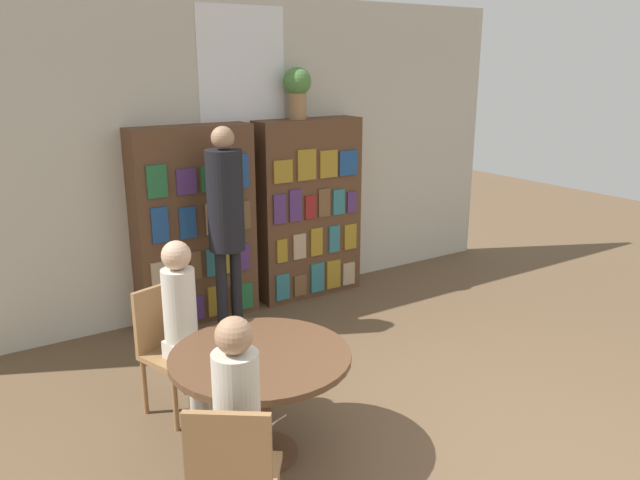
{
  "coord_description": "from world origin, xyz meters",
  "views": [
    {
      "loc": [
        -2.74,
        -1.98,
        2.4
      ],
      "look_at": [
        -0.16,
        1.93,
        1.05
      ],
      "focal_mm": 35.0,
      "sensor_mm": 36.0,
      "label": 1
    }
  ],
  "objects_px": {
    "reading_table": "(261,373)",
    "seated_reader_right": "(239,417)",
    "bookshelf_right": "(308,209)",
    "chair_near_camera": "(234,475)",
    "librarian_standing": "(226,210)",
    "seated_reader_left": "(185,322)",
    "flower_vase": "(297,88)",
    "bookshelf_left": "(195,226)",
    "chair_left_side": "(170,343)"
  },
  "relations": [
    {
      "from": "chair_near_camera",
      "to": "chair_left_side",
      "type": "distance_m",
      "value": 1.58
    },
    {
      "from": "flower_vase",
      "to": "seated_reader_left",
      "type": "relative_size",
      "value": 0.39
    },
    {
      "from": "bookshelf_right",
      "to": "librarian_standing",
      "type": "relative_size",
      "value": 0.98
    },
    {
      "from": "bookshelf_right",
      "to": "seated_reader_right",
      "type": "relative_size",
      "value": 1.47
    },
    {
      "from": "bookshelf_left",
      "to": "librarian_standing",
      "type": "distance_m",
      "value": 0.57
    },
    {
      "from": "bookshelf_left",
      "to": "seated_reader_right",
      "type": "height_order",
      "value": "bookshelf_left"
    },
    {
      "from": "seated_reader_left",
      "to": "seated_reader_right",
      "type": "distance_m",
      "value": 1.25
    },
    {
      "from": "reading_table",
      "to": "bookshelf_left",
      "type": "bearing_deg",
      "value": 76.84
    },
    {
      "from": "bookshelf_right",
      "to": "chair_near_camera",
      "type": "relative_size",
      "value": 2.04
    },
    {
      "from": "chair_near_camera",
      "to": "bookshelf_left",
      "type": "bearing_deg",
      "value": 106.98
    },
    {
      "from": "bookshelf_left",
      "to": "seated_reader_right",
      "type": "bearing_deg",
      "value": -108.49
    },
    {
      "from": "seated_reader_left",
      "to": "chair_near_camera",
      "type": "bearing_deg",
      "value": 59.59
    },
    {
      "from": "chair_left_side",
      "to": "seated_reader_left",
      "type": "height_order",
      "value": "seated_reader_left"
    },
    {
      "from": "seated_reader_right",
      "to": "flower_vase",
      "type": "bearing_deg",
      "value": 90.27
    },
    {
      "from": "bookshelf_right",
      "to": "chair_left_side",
      "type": "distance_m",
      "value": 2.54
    },
    {
      "from": "reading_table",
      "to": "librarian_standing",
      "type": "height_order",
      "value": "librarian_standing"
    },
    {
      "from": "chair_left_side",
      "to": "bookshelf_right",
      "type": "bearing_deg",
      "value": -162.62
    },
    {
      "from": "chair_left_side",
      "to": "librarian_standing",
      "type": "distance_m",
      "value": 1.44
    },
    {
      "from": "bookshelf_right",
      "to": "reading_table",
      "type": "distance_m",
      "value": 2.92
    },
    {
      "from": "bookshelf_right",
      "to": "flower_vase",
      "type": "relative_size",
      "value": 3.7
    },
    {
      "from": "bookshelf_left",
      "to": "flower_vase",
      "type": "bearing_deg",
      "value": 0.24
    },
    {
      "from": "chair_left_side",
      "to": "librarian_standing",
      "type": "height_order",
      "value": "librarian_standing"
    },
    {
      "from": "seated_reader_left",
      "to": "bookshelf_right",
      "type": "bearing_deg",
      "value": -158.65
    },
    {
      "from": "flower_vase",
      "to": "seated_reader_left",
      "type": "distance_m",
      "value": 2.86
    },
    {
      "from": "flower_vase",
      "to": "chair_near_camera",
      "type": "relative_size",
      "value": 0.55
    },
    {
      "from": "flower_vase",
      "to": "reading_table",
      "type": "xyz_separation_m",
      "value": [
        -1.67,
        -2.28,
        -1.57
      ]
    },
    {
      "from": "flower_vase",
      "to": "reading_table",
      "type": "height_order",
      "value": "flower_vase"
    },
    {
      "from": "bookshelf_right",
      "to": "seated_reader_left",
      "type": "relative_size",
      "value": 1.45
    },
    {
      "from": "bookshelf_left",
      "to": "seated_reader_left",
      "type": "relative_size",
      "value": 1.45
    },
    {
      "from": "librarian_standing",
      "to": "seated_reader_left",
      "type": "bearing_deg",
      "value": -127.02
    },
    {
      "from": "flower_vase",
      "to": "librarian_standing",
      "type": "xyz_separation_m",
      "value": [
        -1.04,
        -0.51,
        -0.98
      ]
    },
    {
      "from": "bookshelf_right",
      "to": "flower_vase",
      "type": "height_order",
      "value": "flower_vase"
    },
    {
      "from": "bookshelf_left",
      "to": "chair_near_camera",
      "type": "relative_size",
      "value": 2.04
    },
    {
      "from": "bookshelf_left",
      "to": "seated_reader_right",
      "type": "xyz_separation_m",
      "value": [
        -0.95,
        -2.84,
        -0.21
      ]
    },
    {
      "from": "bookshelf_right",
      "to": "seated_reader_right",
      "type": "height_order",
      "value": "bookshelf_right"
    },
    {
      "from": "reading_table",
      "to": "chair_left_side",
      "type": "distance_m",
      "value": 0.89
    },
    {
      "from": "chair_left_side",
      "to": "seated_reader_right",
      "type": "height_order",
      "value": "seated_reader_right"
    },
    {
      "from": "seated_reader_left",
      "to": "librarian_standing",
      "type": "bearing_deg",
      "value": -144.52
    },
    {
      "from": "reading_table",
      "to": "seated_reader_right",
      "type": "distance_m",
      "value": 0.71
    },
    {
      "from": "chair_left_side",
      "to": "seated_reader_right",
      "type": "bearing_deg",
      "value": 66.42
    },
    {
      "from": "chair_near_camera",
      "to": "chair_left_side",
      "type": "relative_size",
      "value": 1.0
    },
    {
      "from": "seated_reader_left",
      "to": "seated_reader_right",
      "type": "xyz_separation_m",
      "value": [
        -0.21,
        -1.23,
        -0.01
      ]
    },
    {
      "from": "chair_near_camera",
      "to": "seated_reader_right",
      "type": "xyz_separation_m",
      "value": [
        0.11,
        0.15,
        0.2
      ]
    },
    {
      "from": "reading_table",
      "to": "chair_left_side",
      "type": "xyz_separation_m",
      "value": [
        -0.27,
        0.85,
        -0.06
      ]
    },
    {
      "from": "bookshelf_right",
      "to": "flower_vase",
      "type": "xyz_separation_m",
      "value": [
        -0.12,
        0.0,
        1.22
      ]
    },
    {
      "from": "bookshelf_right",
      "to": "chair_near_camera",
      "type": "xyz_separation_m",
      "value": [
        -2.31,
        -2.99,
        -0.41
      ]
    },
    {
      "from": "bookshelf_right",
      "to": "librarian_standing",
      "type": "height_order",
      "value": "librarian_standing"
    },
    {
      "from": "chair_left_side",
      "to": "bookshelf_left",
      "type": "bearing_deg",
      "value": -136.7
    },
    {
      "from": "bookshelf_left",
      "to": "bookshelf_right",
      "type": "relative_size",
      "value": 1.0
    },
    {
      "from": "reading_table",
      "to": "chair_left_side",
      "type": "relative_size",
      "value": 1.22
    }
  ]
}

